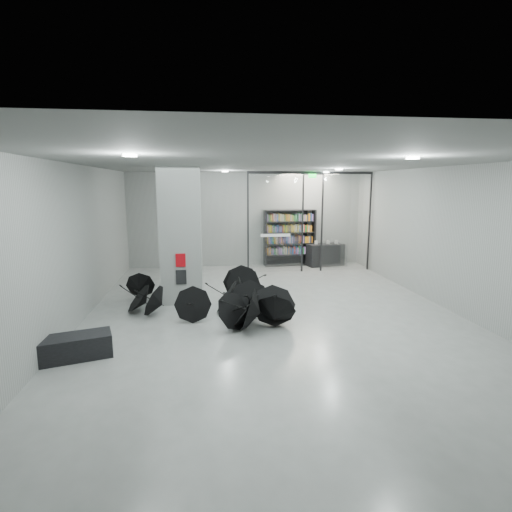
{
  "coord_description": "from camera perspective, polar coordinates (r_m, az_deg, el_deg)",
  "views": [
    {
      "loc": [
        -1.79,
        -10.02,
        3.49
      ],
      "look_at": [
        -0.3,
        1.5,
        1.4
      ],
      "focal_mm": 27.92,
      "sensor_mm": 36.0,
      "label": 1
    }
  ],
  "objects": [
    {
      "name": "umbrella_cluster",
      "position": [
        10.82,
        -3.56,
        -6.94
      ],
      "size": [
        4.76,
        4.36,
        1.33
      ],
      "color": "black",
      "rests_on": "ground"
    },
    {
      "name": "info_panel",
      "position": [
        11.72,
        -10.67,
        -2.99
      ],
      "size": [
        0.3,
        0.03,
        0.42
      ],
      "primitive_type": "cube",
      "color": "black",
      "rests_on": "column"
    },
    {
      "name": "room",
      "position": [
        10.2,
        2.77,
        6.56
      ],
      "size": [
        14.0,
        14.02,
        4.01
      ],
      "color": "gray",
      "rests_on": "ground"
    },
    {
      "name": "bench",
      "position": [
        9.08,
        -24.73,
        -11.77
      ],
      "size": [
        1.6,
        1.03,
        0.47
      ],
      "primitive_type": "cube",
      "rotation": [
        0.0,
        0.0,
        0.29
      ],
      "color": "black",
      "rests_on": "ground"
    },
    {
      "name": "bookshelf",
      "position": [
        17.31,
        4.84,
        2.6
      ],
      "size": [
        2.23,
        0.62,
        2.43
      ],
      "primitive_type": null,
      "rotation": [
        0.0,
        0.0,
        0.08
      ],
      "color": "black",
      "rests_on": "ground"
    },
    {
      "name": "fire_cabinet",
      "position": [
        11.62,
        -10.75,
        -0.59
      ],
      "size": [
        0.28,
        0.04,
        0.38
      ],
      "primitive_type": "cube",
      "color": "#A50A07",
      "rests_on": "column"
    },
    {
      "name": "column",
      "position": [
        12.13,
        -10.68,
        2.97
      ],
      "size": [
        1.2,
        1.2,
        4.0
      ],
      "primitive_type": "cube",
      "color": "slate",
      "rests_on": "ground"
    },
    {
      "name": "glass_partition",
      "position": [
        16.12,
        7.72,
        5.45
      ],
      "size": [
        5.06,
        0.08,
        4.0
      ],
      "color": "silver",
      "rests_on": "ground"
    },
    {
      "name": "shop_counter",
      "position": [
        17.58,
        9.88,
        0.18
      ],
      "size": [
        1.69,
        0.96,
        0.95
      ],
      "primitive_type": "cube",
      "rotation": [
        0.0,
        0.0,
        0.22
      ],
      "color": "black",
      "rests_on": "ground"
    },
    {
      "name": "exit_sign",
      "position": [
        15.88,
        8.08,
        11.29
      ],
      "size": [
        0.3,
        0.06,
        0.15
      ],
      "primitive_type": "cube",
      "color": "#0CE533",
      "rests_on": "room"
    }
  ]
}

